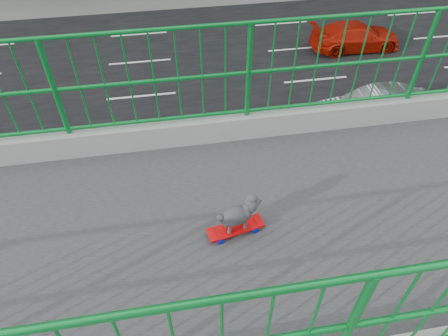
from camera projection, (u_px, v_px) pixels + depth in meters
road at (141, 96)px, 17.72m from camera, size 18.00×90.00×0.02m
railing at (55, 240)px, 3.51m from camera, size 3.00×24.00×1.42m
skateboard at (235, 229)px, 3.80m from camera, size 0.26×0.56×0.07m
poodle at (238, 214)px, 3.66m from camera, size 0.23×0.43×0.36m
car_0 at (411, 171)px, 13.28m from camera, size 1.86×4.63×1.58m
car_1 at (375, 112)px, 15.55m from camera, size 1.69×4.85×1.60m
car_3 at (356, 36)px, 20.40m from camera, size 1.85×4.56×1.32m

